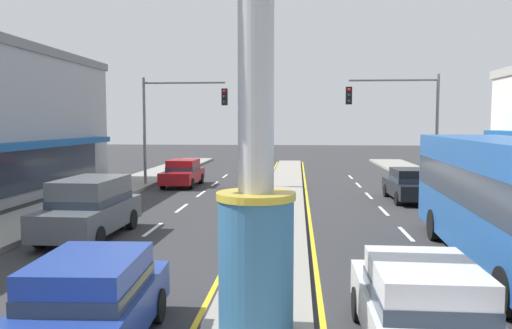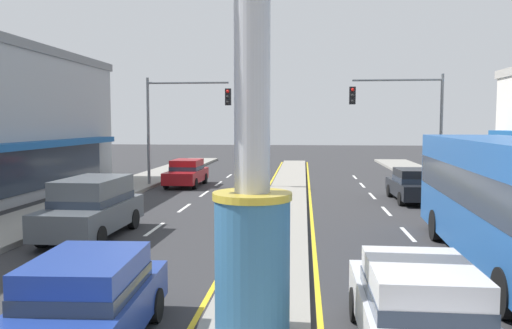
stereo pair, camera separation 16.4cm
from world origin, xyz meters
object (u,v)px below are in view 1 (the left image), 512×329
(traffic_light_left_side, at_px, (175,112))
(sedan_kerb_right, at_px, (183,173))
(sedan_far_right_lane, at_px, (88,305))
(sedan_far_left_oncoming, at_px, (410,184))
(traffic_light_right_side, at_px, (403,112))
(suv_near_right_lane, at_px, (90,207))
(district_sign, at_px, (256,110))
(sedan_near_left_lane, at_px, (422,307))

(traffic_light_left_side, distance_m, sedan_kerb_right, 3.53)
(sedan_far_right_lane, relative_size, sedan_far_left_oncoming, 1.01)
(traffic_light_right_side, xyz_separation_m, sedan_far_right_lane, (-8.85, -19.71, -3.46))
(sedan_far_right_lane, bearing_deg, sedan_far_left_oncoming, 62.49)
(sedan_far_right_lane, bearing_deg, suv_near_right_lane, 112.49)
(suv_near_right_lane, bearing_deg, traffic_light_left_side, 91.30)
(sedan_far_right_lane, distance_m, sedan_kerb_right, 21.44)
(suv_near_right_lane, xyz_separation_m, sedan_far_right_lane, (3.30, -7.96, -0.20))
(district_sign, relative_size, traffic_light_left_side, 1.22)
(traffic_light_left_side, height_order, sedan_far_right_lane, traffic_light_left_side)
(sedan_far_left_oncoming, bearing_deg, sedan_near_left_lane, -101.56)
(traffic_light_right_side, relative_size, sedan_kerb_right, 1.44)
(district_sign, height_order, sedan_far_right_lane, district_sign)
(district_sign, xyz_separation_m, sedan_kerb_right, (-5.93, 20.59, -3.08))
(suv_near_right_lane, height_order, sedan_far_left_oncoming, suv_near_right_lane)
(sedan_near_left_lane, bearing_deg, traffic_light_left_side, 113.60)
(suv_near_right_lane, xyz_separation_m, sedan_kerb_right, (-0.00, 13.22, -0.20))
(traffic_light_right_side, distance_m, sedan_far_right_lane, 21.88)
(traffic_light_right_side, bearing_deg, sedan_kerb_right, 173.10)
(district_sign, height_order, sedan_kerb_right, district_sign)
(traffic_light_right_side, bearing_deg, sedan_far_left_oncoming, -94.97)
(traffic_light_right_side, xyz_separation_m, suv_near_right_lane, (-12.14, -11.75, -3.26))
(traffic_light_left_side, relative_size, traffic_light_right_side, 1.00)
(traffic_light_left_side, bearing_deg, district_sign, -72.71)
(traffic_light_left_side, relative_size, sedan_kerb_right, 1.44)
(suv_near_right_lane, distance_m, sedan_near_left_lane, 11.48)
(traffic_light_left_side, relative_size, sedan_far_left_oncoming, 1.43)
(sedan_far_left_oncoming, bearing_deg, sedan_far_right_lane, -117.51)
(district_sign, relative_size, suv_near_right_lane, 1.64)
(district_sign, height_order, suv_near_right_lane, district_sign)
(traffic_light_left_side, distance_m, suv_near_right_lane, 13.01)
(sedan_far_right_lane, relative_size, sedan_near_left_lane, 1.02)
(sedan_far_right_lane, distance_m, sedan_far_left_oncoming, 18.54)
(traffic_light_right_side, height_order, sedan_far_left_oncoming, traffic_light_right_side)
(sedan_far_right_lane, height_order, sedan_kerb_right, same)
(traffic_light_left_side, bearing_deg, sedan_kerb_right, 65.62)
(traffic_light_left_side, bearing_deg, sedan_near_left_lane, -66.40)
(sedan_kerb_right, bearing_deg, traffic_light_left_side, -114.38)
(sedan_kerb_right, bearing_deg, sedan_far_right_lane, -81.15)
(sedan_near_left_lane, bearing_deg, district_sign, 173.84)
(traffic_light_left_side, height_order, suv_near_right_lane, traffic_light_left_side)
(traffic_light_right_side, distance_m, suv_near_right_lane, 17.21)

